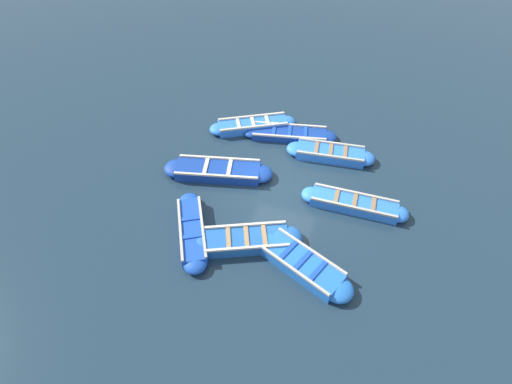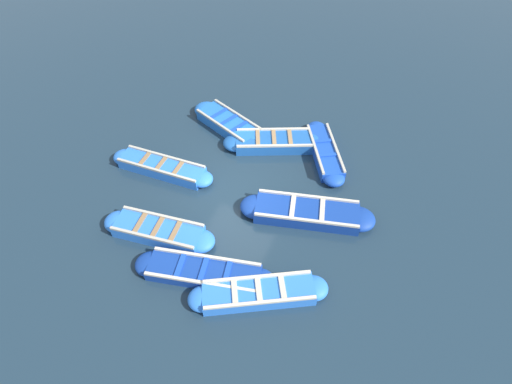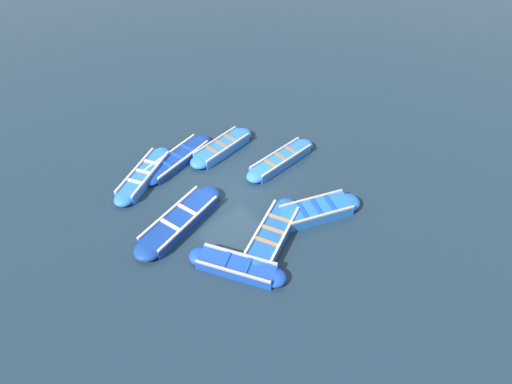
{
  "view_description": "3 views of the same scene",
  "coord_description": "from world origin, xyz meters",
  "px_view_note": "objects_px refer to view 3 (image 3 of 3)",
  "views": [
    {
      "loc": [
        -2.34,
        9.42,
        10.43
      ],
      "look_at": [
        0.72,
        0.61,
        0.33
      ],
      "focal_mm": 28.0,
      "sensor_mm": 36.0,
      "label": 1
    },
    {
      "loc": [
        3.94,
        -7.51,
        9.42
      ],
      "look_at": [
        0.7,
        0.15,
        0.17
      ],
      "focal_mm": 28.0,
      "sensor_mm": 36.0,
      "label": 2
    },
    {
      "loc": [
        6.6,
        8.69,
        10.69
      ],
      "look_at": [
        -0.35,
        0.87,
        0.47
      ],
      "focal_mm": 28.0,
      "sensor_mm": 36.0,
      "label": 3
    }
  ],
  "objects_px": {
    "boat_tucked": "(273,233)",
    "boat_stern_in": "(178,159)",
    "boat_outer_left": "(222,147)",
    "boat_outer_right": "(237,266)",
    "boat_inner_gap": "(144,175)",
    "boat_broadside": "(180,221)",
    "boat_drifting": "(316,211)",
    "boat_far_corner": "(281,160)"
  },
  "relations": [
    {
      "from": "boat_tucked",
      "to": "boat_stern_in",
      "type": "xyz_separation_m",
      "value": [
        0.18,
        -5.55,
        -0.04
      ]
    },
    {
      "from": "boat_tucked",
      "to": "boat_outer_left",
      "type": "xyz_separation_m",
      "value": [
        -1.64,
        -4.88,
        -0.0
      ]
    },
    {
      "from": "boat_outer_right",
      "to": "boat_inner_gap",
      "type": "relative_size",
      "value": 0.91
    },
    {
      "from": "boat_broadside",
      "to": "boat_outer_right",
      "type": "bearing_deg",
      "value": 95.58
    },
    {
      "from": "boat_drifting",
      "to": "boat_outer_left",
      "type": "relative_size",
      "value": 1.03
    },
    {
      "from": "boat_tucked",
      "to": "boat_drifting",
      "type": "height_order",
      "value": "boat_drifting"
    },
    {
      "from": "boat_drifting",
      "to": "boat_outer_left",
      "type": "xyz_separation_m",
      "value": [
        0.24,
        -5.16,
        -0.01
      ]
    },
    {
      "from": "boat_tucked",
      "to": "boat_stern_in",
      "type": "relative_size",
      "value": 0.92
    },
    {
      "from": "boat_tucked",
      "to": "boat_far_corner",
      "type": "bearing_deg",
      "value": -138.28
    },
    {
      "from": "boat_outer_right",
      "to": "boat_outer_left",
      "type": "xyz_separation_m",
      "value": [
        -3.42,
        -5.1,
        0.01
      ]
    },
    {
      "from": "boat_inner_gap",
      "to": "boat_stern_in",
      "type": "bearing_deg",
      "value": 179.8
    },
    {
      "from": "boat_tucked",
      "to": "boat_stern_in",
      "type": "bearing_deg",
      "value": -88.18
    },
    {
      "from": "boat_drifting",
      "to": "boat_inner_gap",
      "type": "bearing_deg",
      "value": -58.15
    },
    {
      "from": "boat_tucked",
      "to": "boat_outer_right",
      "type": "bearing_deg",
      "value": 7.0
    },
    {
      "from": "boat_inner_gap",
      "to": "boat_stern_in",
      "type": "relative_size",
      "value": 0.9
    },
    {
      "from": "boat_outer_left",
      "to": "boat_tucked",
      "type": "bearing_deg",
      "value": 71.45
    },
    {
      "from": "boat_far_corner",
      "to": "boat_stern_in",
      "type": "xyz_separation_m",
      "value": [
        3.12,
        -2.93,
        -0.04
      ]
    },
    {
      "from": "boat_tucked",
      "to": "boat_inner_gap",
      "type": "xyz_separation_m",
      "value": [
        1.75,
        -5.56,
        -0.01
      ]
    },
    {
      "from": "boat_stern_in",
      "to": "boat_drifting",
      "type": "xyz_separation_m",
      "value": [
        -2.05,
        5.83,
        0.05
      ]
    },
    {
      "from": "boat_inner_gap",
      "to": "boat_broadside",
      "type": "bearing_deg",
      "value": 84.1
    },
    {
      "from": "boat_far_corner",
      "to": "boat_outer_right",
      "type": "bearing_deg",
      "value": 31.01
    },
    {
      "from": "boat_broadside",
      "to": "boat_stern_in",
      "type": "distance_m",
      "value": 3.52
    },
    {
      "from": "boat_broadside",
      "to": "boat_stern_in",
      "type": "height_order",
      "value": "boat_broadside"
    },
    {
      "from": "boat_stern_in",
      "to": "boat_outer_left",
      "type": "bearing_deg",
      "value": 159.75
    },
    {
      "from": "boat_outer_right",
      "to": "boat_tucked",
      "type": "bearing_deg",
      "value": -173.0
    },
    {
      "from": "boat_broadside",
      "to": "boat_stern_in",
      "type": "bearing_deg",
      "value": -122.35
    },
    {
      "from": "boat_far_corner",
      "to": "boat_outer_left",
      "type": "height_order",
      "value": "boat_outer_left"
    },
    {
      "from": "boat_far_corner",
      "to": "boat_drifting",
      "type": "relative_size",
      "value": 1.03
    },
    {
      "from": "boat_outer_left",
      "to": "boat_broadside",
      "type": "bearing_deg",
      "value": 31.89
    },
    {
      "from": "boat_inner_gap",
      "to": "boat_stern_in",
      "type": "height_order",
      "value": "boat_inner_gap"
    },
    {
      "from": "boat_stern_in",
      "to": "boat_outer_right",
      "type": "bearing_deg",
      "value": 74.44
    },
    {
      "from": "boat_broadside",
      "to": "boat_stern_in",
      "type": "relative_size",
      "value": 1.06
    },
    {
      "from": "boat_outer_right",
      "to": "boat_stern_in",
      "type": "relative_size",
      "value": 0.82
    },
    {
      "from": "boat_tucked",
      "to": "boat_stern_in",
      "type": "height_order",
      "value": "boat_tucked"
    },
    {
      "from": "boat_inner_gap",
      "to": "boat_far_corner",
      "type": "relative_size",
      "value": 0.95
    },
    {
      "from": "boat_tucked",
      "to": "boat_broadside",
      "type": "relative_size",
      "value": 0.87
    },
    {
      "from": "boat_outer_left",
      "to": "boat_drifting",
      "type": "bearing_deg",
      "value": 92.62
    },
    {
      "from": "boat_stern_in",
      "to": "boat_outer_left",
      "type": "relative_size",
      "value": 1.13
    },
    {
      "from": "boat_far_corner",
      "to": "boat_outer_left",
      "type": "xyz_separation_m",
      "value": [
        1.3,
        -2.26,
        0.0
      ]
    },
    {
      "from": "boat_broadside",
      "to": "boat_outer_left",
      "type": "xyz_separation_m",
      "value": [
        -3.7,
        -2.3,
        -0.01
      ]
    },
    {
      "from": "boat_tucked",
      "to": "boat_broadside",
      "type": "distance_m",
      "value": 3.3
    },
    {
      "from": "boat_drifting",
      "to": "boat_tucked",
      "type": "bearing_deg",
      "value": -8.36
    }
  ]
}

